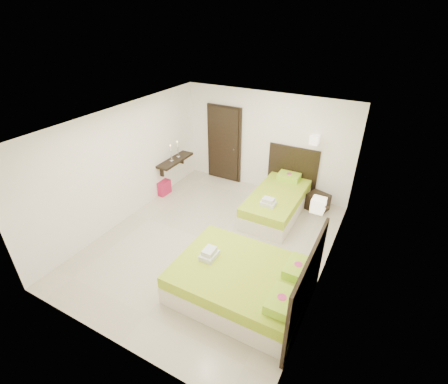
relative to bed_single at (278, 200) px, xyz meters
The scene contains 7 objects.
floor 1.95m from the bed_single, 113.91° to the right, with size 5.50×5.50×0.00m, color beige.
bed_single is the anchor object (origin of this frame).
bed_double 2.81m from the bed_single, 80.88° to the right, with size 2.22×1.89×1.83m.
nightstand 1.01m from the bed_single, 34.61° to the left, with size 0.47×0.41×0.41m, color black.
ottoman 3.10m from the bed_single, 168.73° to the right, with size 0.37×0.37×0.37m, color #A1153B.
door 2.31m from the bed_single, 154.56° to the left, with size 1.02×0.15×2.14m.
console_shelf 2.91m from the bed_single, behind, with size 0.35×1.20×0.78m.
Camera 1 is at (2.80, -4.68, 4.35)m, focal length 26.00 mm.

